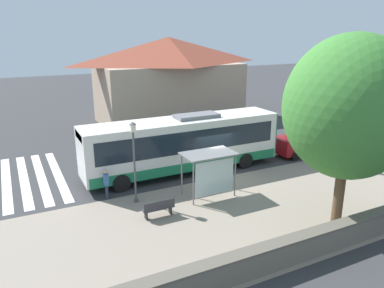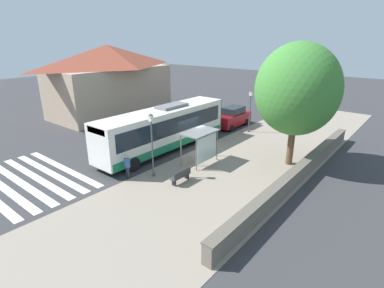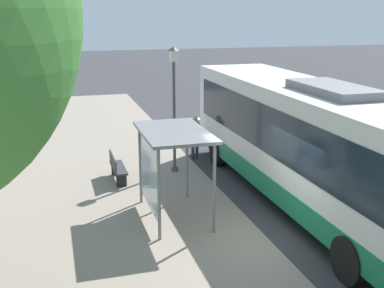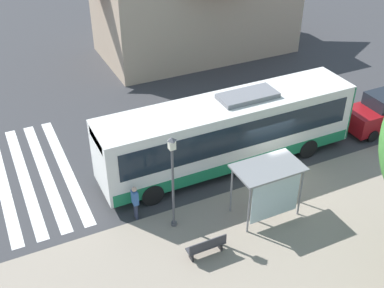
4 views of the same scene
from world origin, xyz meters
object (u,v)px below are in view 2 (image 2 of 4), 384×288
object	(u,v)px
street_lamp_far	(152,140)
shade_tree	(297,90)
parked_car_behind_bus	(233,117)
bench	(181,176)
bus	(165,128)
street_lamp_near	(250,108)
bus_shelter	(201,137)
pedestrian	(127,165)

from	to	relation	value
street_lamp_far	shade_tree	distance (m)	10.13
street_lamp_far	parked_car_behind_bus	xyz separation A→B (m)	(2.18, -13.24, -1.54)
bench	bus	bearing A→B (deg)	-36.56
street_lamp_near	street_lamp_far	world-z (taller)	street_lamp_far
bus_shelter	street_lamp_near	world-z (taller)	street_lamp_near
pedestrian	bench	bearing A→B (deg)	-152.07
bus_shelter	bus	bearing A→B (deg)	-4.90
pedestrian	bench	xyz separation A→B (m)	(-3.13, -1.66, -0.46)
bench	shade_tree	bearing A→B (deg)	-119.68
street_lamp_near	shade_tree	bearing A→B (deg)	140.14
shade_tree	parked_car_behind_bus	bearing A→B (deg)	-34.36
bus	bus_shelter	size ratio (longest dim) A/B	4.47
street_lamp_far	bench	bearing A→B (deg)	-167.96
shade_tree	bench	bearing A→B (deg)	60.32
bench	street_lamp_near	bearing A→B (deg)	-80.69
pedestrian	parked_car_behind_bus	xyz separation A→B (m)	(1.09, -14.47, 0.05)
bus_shelter	shade_tree	world-z (taller)	shade_tree
bus_shelter	street_lamp_far	size ratio (longest dim) A/B	0.65
bus	street_lamp_far	bearing A→B (deg)	124.95
bus_shelter	street_lamp_far	world-z (taller)	street_lamp_far
bus_shelter	bench	size ratio (longest dim) A/B	1.79
bus	parked_car_behind_bus	xyz separation A→B (m)	(-0.64, -9.20, -0.88)
bench	shade_tree	xyz separation A→B (m)	(-4.07, -7.14, 4.88)
shade_tree	parked_car_behind_bus	world-z (taller)	shade_tree
pedestrian	street_lamp_near	distance (m)	13.99
bench	shade_tree	distance (m)	9.56
street_lamp_far	bus	bearing A→B (deg)	-55.05
bus_shelter	parked_car_behind_bus	world-z (taller)	bus_shelter
bench	street_lamp_far	bearing A→B (deg)	12.04
pedestrian	street_lamp_far	world-z (taller)	street_lamp_far
bus_shelter	street_lamp_far	distance (m)	3.90
bus	parked_car_behind_bus	world-z (taller)	bus
street_lamp_near	street_lamp_far	xyz separation A→B (m)	(0.04, 12.64, 0.12)
bus_shelter	pedestrian	size ratio (longest dim) A/B	1.71
pedestrian	street_lamp_far	bearing A→B (deg)	-131.70
street_lamp_far	parked_car_behind_bus	size ratio (longest dim) A/B	0.93
parked_car_behind_bus	bus	bearing A→B (deg)	86.04
bus_shelter	street_lamp_near	distance (m)	9.01
street_lamp_far	parked_car_behind_bus	distance (m)	13.51
bench	shade_tree	world-z (taller)	shade_tree
pedestrian	bench	distance (m)	3.57
bus	pedestrian	bearing A→B (deg)	108.22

